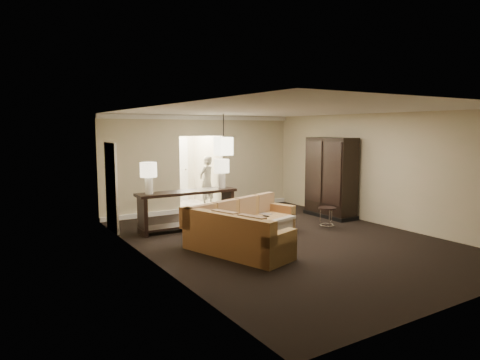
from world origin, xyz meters
TOP-DOWN VIEW (x-y plane):
  - ground at (0.00, 0.00)m, footprint 8.00×8.00m
  - wall_back at (0.00, 4.00)m, footprint 6.00×0.04m
  - wall_front at (0.00, -4.00)m, footprint 6.00×0.04m
  - wall_left at (-3.00, 0.00)m, footprint 0.04×8.00m
  - wall_right at (3.00, 0.00)m, footprint 0.04×8.00m
  - ceiling at (0.00, 0.00)m, footprint 6.00×8.00m
  - crown_molding at (0.00, 3.95)m, footprint 6.00×0.10m
  - baseboard at (0.00, 3.95)m, footprint 6.00×0.10m
  - side_door at (-2.97, 2.80)m, footprint 0.05×0.90m
  - foyer at (0.00, 5.34)m, footprint 1.44×2.02m
  - sectional_sofa at (-0.92, 0.20)m, footprint 3.01×2.96m
  - coffee_table at (0.02, 0.75)m, footprint 1.21×1.21m
  - console_table at (-1.40, 2.00)m, footprint 2.44×0.58m
  - armoire at (2.59, 1.33)m, footprint 0.65×1.51m
  - drink_table at (1.51, 0.30)m, footprint 0.42×0.42m
  - table_lamp_left at (-2.34, 2.01)m, footprint 0.38×0.38m
  - table_lamp_right at (-0.46, 1.99)m, footprint 0.38×0.38m
  - pendant_light at (0.00, 2.70)m, footprint 0.38×0.38m
  - person at (0.31, 4.30)m, footprint 0.75×0.65m

SIDE VIEW (x-z plane):
  - ground at x=0.00m, z-range 0.00..0.00m
  - baseboard at x=0.00m, z-range 0.00..0.12m
  - coffee_table at x=0.02m, z-range 0.00..0.41m
  - sectional_sofa at x=-0.92m, z-range -0.09..0.77m
  - drink_table at x=1.51m, z-range 0.11..0.64m
  - console_table at x=-1.40m, z-range 0.09..1.03m
  - person at x=0.31m, z-range 0.00..1.76m
  - armoire at x=2.59m, z-range -0.05..2.13m
  - side_door at x=-2.97m, z-range 0.00..2.10m
  - foyer at x=0.00m, z-range -0.10..2.70m
  - wall_back at x=0.00m, z-range 0.00..2.80m
  - wall_front at x=0.00m, z-range 0.00..2.80m
  - wall_left at x=-3.00m, z-range 0.00..2.80m
  - wall_right at x=3.00m, z-range 0.00..2.80m
  - table_lamp_left at x=-2.34m, z-range 1.06..1.78m
  - table_lamp_right at x=-0.46m, z-range 1.06..1.78m
  - pendant_light at x=0.00m, z-range 1.41..2.50m
  - crown_molding at x=0.00m, z-range 2.67..2.79m
  - ceiling at x=0.00m, z-range 2.79..2.81m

